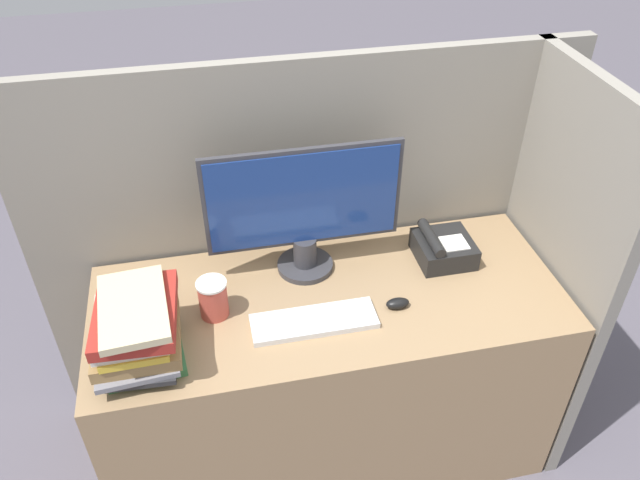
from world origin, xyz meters
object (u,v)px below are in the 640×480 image
coffee_cup (213,299)px  desk_telephone (443,248)px  keyboard (314,321)px  book_stack (136,330)px  monitor (304,211)px  mouse (398,303)px

coffee_cup → desk_telephone: coffee_cup is taller
keyboard → desk_telephone: desk_telephone is taller
keyboard → coffee_cup: coffee_cup is taller
desk_telephone → book_stack: bearing=-166.3°
monitor → desk_telephone: size_ratio=3.37×
keyboard → mouse: 0.27m
keyboard → mouse: mouse is taller
mouse → book_stack: book_stack is taller
monitor → keyboard: monitor is taller
monitor → keyboard: bearing=-95.2°
coffee_cup → mouse: bearing=-9.1°
monitor → mouse: 0.41m
keyboard → book_stack: (-0.51, -0.03, 0.10)m
coffee_cup → keyboard: bearing=-20.0°
monitor → desk_telephone: bearing=-6.2°
mouse → book_stack: (-0.78, -0.04, 0.09)m
book_stack → desk_telephone: bearing=13.7°
monitor → coffee_cup: bearing=-152.5°
keyboard → book_stack: size_ratio=1.20×
mouse → coffee_cup: 0.57m
keyboard → desk_telephone: 0.54m
monitor → desk_telephone: 0.51m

